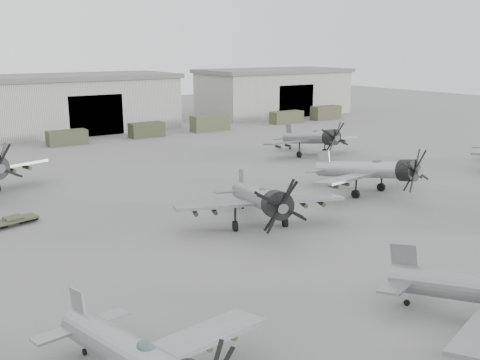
# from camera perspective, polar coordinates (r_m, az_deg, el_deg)

# --- Properties ---
(ground) EXTENTS (220.00, 220.00, 0.00)m
(ground) POSITION_cam_1_polar(r_m,az_deg,el_deg) (36.43, 15.49, -7.08)
(ground) COLOR slate
(ground) RESTS_ON ground
(hangar_center) EXTENTS (29.00, 14.80, 8.70)m
(hangar_center) POSITION_cam_1_polar(r_m,az_deg,el_deg) (88.14, -16.59, 7.95)
(hangar_center) COLOR #B3B3A8
(hangar_center) RESTS_ON ground
(hangar_right) EXTENTS (29.00, 14.80, 8.70)m
(hangar_right) POSITION_cam_1_polar(r_m,az_deg,el_deg) (105.87, 3.62, 9.42)
(hangar_right) COLOR #B3B3A8
(hangar_right) RESTS_ON ground
(support_truck_3) EXTENTS (5.18, 2.20, 1.96)m
(support_truck_3) POSITION_cam_1_polar(r_m,az_deg,el_deg) (75.49, -17.96, 4.32)
(support_truck_3) COLOR #3B4029
(support_truck_3) RESTS_ON ground
(support_truck_4) EXTENTS (4.99, 2.20, 2.11)m
(support_truck_4) POSITION_cam_1_polar(r_m,az_deg,el_deg) (79.37, -9.93, 5.29)
(support_truck_4) COLOR #353925
(support_truck_4) RESTS_ON ground
(support_truck_5) EXTENTS (6.18, 2.20, 2.45)m
(support_truck_5) POSITION_cam_1_polar(r_m,az_deg,el_deg) (84.26, -3.20, 6.09)
(support_truck_5) COLOR #434A30
(support_truck_5) RESTS_ON ground
(support_truck_6) EXTENTS (5.93, 2.20, 2.06)m
(support_truck_6) POSITION_cam_1_polar(r_m,az_deg,el_deg) (92.98, 4.99, 6.68)
(support_truck_6) COLOR #44462E
(support_truck_6) RESTS_ON ground
(support_truck_7) EXTENTS (5.73, 2.20, 2.44)m
(support_truck_7) POSITION_cam_1_polar(r_m,az_deg,el_deg) (98.89, 9.14, 7.11)
(support_truck_7) COLOR #43422C
(support_truck_7) RESTS_ON ground
(aircraft_mid_1) EXTENTS (12.33, 11.12, 4.97)m
(aircraft_mid_1) POSITION_cam_1_polar(r_m,az_deg,el_deg) (38.08, 2.27, -2.06)
(aircraft_mid_1) COLOR gray
(aircraft_mid_1) RESTS_ON ground
(aircraft_mid_2) EXTENTS (12.30, 11.07, 4.89)m
(aircraft_mid_2) POSITION_cam_1_polar(r_m,az_deg,el_deg) (48.47, 13.82, 1.01)
(aircraft_mid_2) COLOR #999DA1
(aircraft_mid_2) RESTS_ON ground
(aircraft_far_1) EXTENTS (12.25, 11.03, 4.87)m
(aircraft_far_1) POSITION_cam_1_polar(r_m,az_deg,el_deg) (64.55, 7.81, 4.45)
(aircraft_far_1) COLOR gray
(aircraft_far_1) RESTS_ON ground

